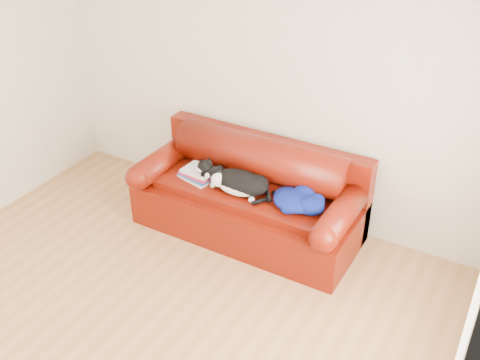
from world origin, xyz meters
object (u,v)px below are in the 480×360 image
at_px(book_stack, 199,174).
at_px(sofa_base, 248,210).
at_px(cat, 239,183).
at_px(blanket, 298,200).

bearing_deg(book_stack, sofa_base, 11.69).
bearing_deg(cat, book_stack, 165.21).
relative_size(cat, blanket, 1.40).
xyz_separation_m(book_stack, blanket, (1.01, 0.03, 0.02)).
distance_m(book_stack, cat, 0.46).
bearing_deg(book_stack, blanket, 1.79).
relative_size(sofa_base, cat, 2.82).
bearing_deg(sofa_base, cat, -96.25).
bearing_deg(sofa_base, book_stack, -168.31).
bearing_deg(cat, blanket, -4.09).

